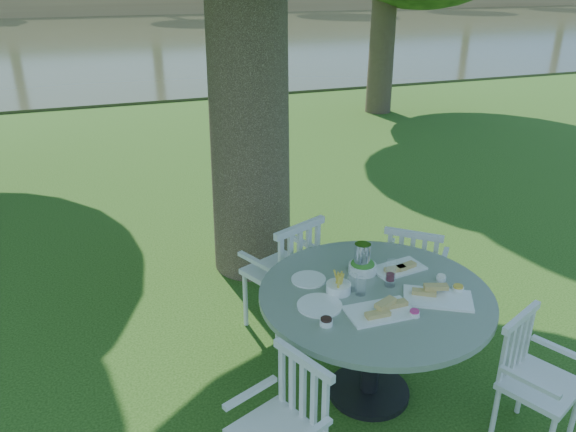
% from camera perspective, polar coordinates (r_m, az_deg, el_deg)
% --- Properties ---
extents(ground, '(140.00, 140.00, 0.00)m').
position_cam_1_polar(ground, '(4.87, 0.81, -10.10)').
color(ground, '#16390C').
rests_on(ground, ground).
extents(table, '(1.50, 1.50, 0.82)m').
position_cam_1_polar(table, '(3.74, 8.76, -9.52)').
color(table, black).
rests_on(table, ground).
extents(chair_ne, '(0.61, 0.61, 0.89)m').
position_cam_1_polar(chair_ne, '(4.62, 12.52, -5.22)').
color(chair_ne, silver).
rests_on(chair_ne, ground).
extents(chair_nw, '(0.64, 0.62, 0.98)m').
position_cam_1_polar(chair_nw, '(4.41, 0.11, -5.26)').
color(chair_nw, silver).
rests_on(chair_nw, ground).
extents(chair_sw, '(0.54, 0.55, 0.86)m').
position_cam_1_polar(chair_sw, '(3.19, 0.07, -19.93)').
color(chair_sw, silver).
rests_on(chair_sw, ground).
extents(chair_se, '(0.55, 0.54, 0.84)m').
position_cam_1_polar(chair_se, '(3.80, 23.28, -14.20)').
color(chair_se, silver).
rests_on(chair_se, ground).
extents(tableware, '(1.11, 0.82, 0.22)m').
position_cam_1_polar(tableware, '(3.70, 8.37, -6.59)').
color(tableware, white).
rests_on(tableware, table).
extents(river, '(100.00, 28.00, 0.12)m').
position_cam_1_polar(river, '(26.97, -17.36, 16.77)').
color(river, '#31351F').
rests_on(river, ground).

